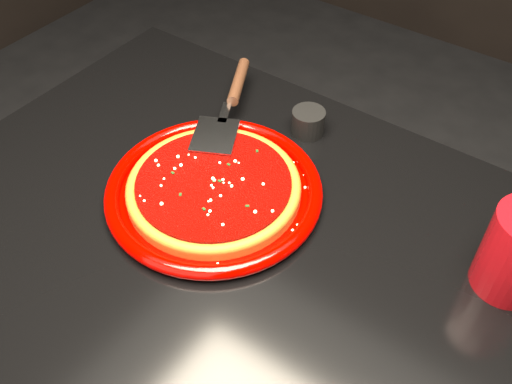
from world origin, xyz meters
TOP-DOWN VIEW (x-y plane):
  - plate at (-0.16, 0.07)m, footprint 0.42×0.42m
  - pizza_crust at (-0.16, 0.07)m, footprint 0.34×0.34m
  - pizza_crust_rim at (-0.16, 0.07)m, footprint 0.34×0.34m
  - pizza_sauce at (-0.16, 0.07)m, footprint 0.30×0.30m
  - parmesan_dusting at (-0.16, 0.07)m, footprint 0.24×0.24m
  - basil_flecks at (-0.16, 0.07)m, footprint 0.22×0.22m
  - pizza_server at (-0.25, 0.23)m, footprint 0.21×0.31m
  - ramekin at (-0.13, 0.29)m, footprint 0.07×0.07m

SIDE VIEW (x-z plane):
  - plate at x=-0.16m, z-range 0.75..0.78m
  - pizza_crust at x=-0.16m, z-range 0.76..0.77m
  - ramekin at x=-0.13m, z-range 0.75..0.80m
  - pizza_crust_rim at x=-0.16m, z-range 0.76..0.78m
  - pizza_sauce at x=-0.16m, z-range 0.77..0.78m
  - basil_flecks at x=-0.16m, z-range 0.78..0.79m
  - parmesan_dusting at x=-0.16m, z-range 0.78..0.79m
  - pizza_server at x=-0.25m, z-range 0.78..0.80m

